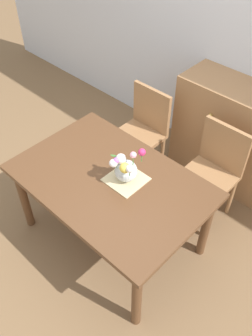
{
  "coord_description": "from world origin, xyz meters",
  "views": [
    {
      "loc": [
        1.34,
        -1.25,
        2.63
      ],
      "look_at": [
        0.09,
        0.08,
        0.84
      ],
      "focal_mm": 38.5,
      "sensor_mm": 36.0,
      "label": 1
    }
  ],
  "objects_px": {
    "chair_left": "(143,128)",
    "dresser": "(248,143)",
    "dining_table": "(110,188)",
    "chair_right": "(214,168)",
    "flower_vase": "(126,169)"
  },
  "relations": [
    {
      "from": "dining_table",
      "to": "chair_right",
      "type": "distance_m",
      "value": 0.92
    },
    {
      "from": "flower_vase",
      "to": "dresser",
      "type": "bearing_deg",
      "value": 75.06
    },
    {
      "from": "chair_right",
      "to": "dresser",
      "type": "height_order",
      "value": "dresser"
    },
    {
      "from": "dining_table",
      "to": "flower_vase",
      "type": "distance_m",
      "value": 0.24
    },
    {
      "from": "dining_table",
      "to": "dresser",
      "type": "relative_size",
      "value": 1.03
    },
    {
      "from": "chair_left",
      "to": "dresser",
      "type": "height_order",
      "value": "dresser"
    },
    {
      "from": "dining_table",
      "to": "dresser",
      "type": "bearing_deg",
      "value": 72.14
    },
    {
      "from": "chair_left",
      "to": "chair_right",
      "type": "xyz_separation_m",
      "value": [
        0.79,
        0.0,
        0.0
      ]
    },
    {
      "from": "chair_right",
      "to": "flower_vase",
      "type": "xyz_separation_m",
      "value": [
        -0.3,
        -0.75,
        0.33
      ]
    },
    {
      "from": "dining_table",
      "to": "chair_left",
      "type": "distance_m",
      "value": 0.92
    },
    {
      "from": "dresser",
      "to": "dining_table",
      "type": "bearing_deg",
      "value": -107.86
    },
    {
      "from": "chair_right",
      "to": "dining_table",
      "type": "bearing_deg",
      "value": 64.32
    },
    {
      "from": "chair_right",
      "to": "flower_vase",
      "type": "relative_size",
      "value": 3.29
    },
    {
      "from": "dining_table",
      "to": "chair_right",
      "type": "relative_size",
      "value": 1.6
    },
    {
      "from": "chair_right",
      "to": "dresser",
      "type": "distance_m",
      "value": 0.51
    }
  ]
}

